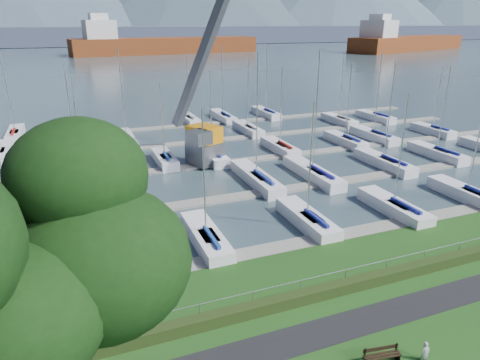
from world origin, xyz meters
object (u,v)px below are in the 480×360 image
bench_right (382,355)px  tree (8,258)px  crane (205,113)px  person (426,350)px

bench_right → tree: tree is taller
bench_right → crane: bearing=95.8°
bench_right → person: size_ratio=1.55×
person → tree: 18.13m
bench_right → tree: (-13.91, -1.31, 8.90)m
tree → bench_right: bearing=5.4°
person → tree: size_ratio=0.09×
person → tree: (-15.87, -0.67, 8.73)m
person → crane: 34.37m
tree → crane: size_ratio=0.59×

